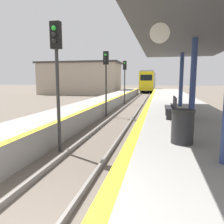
{
  "coord_description": "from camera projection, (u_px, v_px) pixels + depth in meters",
  "views": [
    {
      "loc": [
        2.34,
        -2.22,
        2.59
      ],
      "look_at": [
        -2.18,
        18.89,
        -0.6
      ],
      "focal_mm": 35.0,
      "sensor_mm": 36.0,
      "label": 1
    }
  ],
  "objects": [
    {
      "name": "station_canopy",
      "position": [
        195.0,
        37.0,
        8.67
      ],
      "size": [
        4.6,
        14.8,
        3.52
      ],
      "color": "navy",
      "rests_on": "platform_right"
    },
    {
      "name": "signal_mid",
      "position": [
        106.0,
        71.0,
        15.23
      ],
      "size": [
        0.36,
        0.31,
        4.54
      ],
      "color": "#2D2D2D",
      "rests_on": "ground"
    },
    {
      "name": "trash_bin",
      "position": [
        183.0,
        126.0,
        5.72
      ],
      "size": [
        0.6,
        0.6,
        0.9
      ],
      "color": "#262628",
      "rests_on": "platform_right"
    },
    {
      "name": "bench",
      "position": [
        172.0,
        107.0,
        9.63
      ],
      "size": [
        0.44,
        1.54,
        0.92
      ],
      "color": "#28282D",
      "rests_on": "platform_right"
    },
    {
      "name": "train",
      "position": [
        149.0,
        81.0,
        50.38
      ],
      "size": [
        2.71,
        21.08,
        4.4
      ],
      "color": "black",
      "rests_on": "ground"
    },
    {
      "name": "signal_far",
      "position": [
        125.0,
        74.0,
        22.87
      ],
      "size": [
        0.36,
        0.31,
        4.54
      ],
      "color": "#2D2D2D",
      "rests_on": "ground"
    },
    {
      "name": "signal_near",
      "position": [
        57.0,
        63.0,
        7.52
      ],
      "size": [
        0.36,
        0.31,
        4.54
      ],
      "color": "#2D2D2D",
      "rests_on": "ground"
    },
    {
      "name": "station_building",
      "position": [
        80.0,
        78.0,
        39.15
      ],
      "size": [
        14.59,
        6.47,
        5.69
      ],
      "color": "tan",
      "rests_on": "ground"
    }
  ]
}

